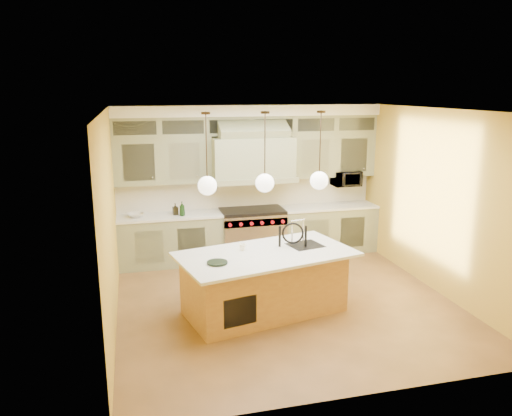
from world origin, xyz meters
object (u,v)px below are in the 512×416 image
object	(u,v)px
kitchen_island	(265,281)
counter_stool	(293,262)
microwave	(346,178)
range	(252,233)

from	to	relation	value
kitchen_island	counter_stool	xyz separation A→B (m)	(0.42, -0.02, 0.27)
kitchen_island	microwave	bearing A→B (deg)	34.05
kitchen_island	range	bearing A→B (deg)	67.85
microwave	counter_stool	bearing A→B (deg)	-127.39
range	counter_stool	distance (m)	2.42
range	kitchen_island	distance (m)	2.43
range	microwave	size ratio (longest dim) A/B	2.21
counter_stool	microwave	size ratio (longest dim) A/B	2.37
counter_stool	microwave	world-z (taller)	microwave
range	counter_stool	xyz separation A→B (m)	(0.03, -2.41, 0.26)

